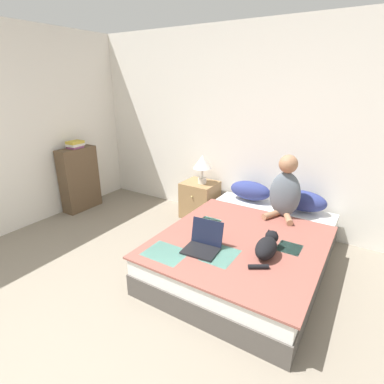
{
  "coord_description": "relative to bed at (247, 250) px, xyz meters",
  "views": [
    {
      "loc": [
        1.34,
        -0.5,
        1.87
      ],
      "look_at": [
        -0.26,
        2.05,
        0.75
      ],
      "focal_mm": 28.0,
      "sensor_mm": 36.0,
      "label": 1
    }
  ],
  "objects": [
    {
      "name": "book_stack_top",
      "position": [
        -2.76,
        0.11,
        0.8
      ],
      "size": [
        0.2,
        0.24,
        0.1
      ],
      "color": "#844270",
      "rests_on": "bookshelf"
    },
    {
      "name": "wall_side",
      "position": [
        -2.93,
        -0.53,
        1.08
      ],
      "size": [
        0.05,
        4.21,
        2.55
      ],
      "color": "silver",
      "rests_on": "ground_plane"
    },
    {
      "name": "nightstand",
      "position": [
        -1.06,
        0.82,
        0.06
      ],
      "size": [
        0.47,
        0.44,
        0.52
      ],
      "color": "#937047",
      "rests_on": "ground_plane"
    },
    {
      "name": "table_lamp",
      "position": [
        -1.02,
        0.81,
        0.61
      ],
      "size": [
        0.25,
        0.25,
        0.4
      ],
      "color": "beige",
      "rests_on": "nightstand"
    },
    {
      "name": "pillow_far",
      "position": [
        0.34,
        0.88,
        0.33
      ],
      "size": [
        0.54,
        0.26,
        0.24
      ],
      "color": "navy",
      "rests_on": "bed"
    },
    {
      "name": "laptop_open",
      "position": [
        -0.23,
        -0.53,
        0.26
      ],
      "size": [
        0.33,
        0.32,
        0.25
      ],
      "rotation": [
        0.0,
        0.0,
        0.09
      ],
      "color": "black",
      "rests_on": "bed"
    },
    {
      "name": "wall_back",
      "position": [
        -0.37,
        1.11,
        1.08
      ],
      "size": [
        6.08,
        0.05,
        2.55
      ],
      "color": "silver",
      "rests_on": "ground_plane"
    },
    {
      "name": "person_sitting",
      "position": [
        0.18,
        0.6,
        0.52
      ],
      "size": [
        0.36,
        0.35,
        0.72
      ],
      "color": "slate",
      "rests_on": "bed"
    },
    {
      "name": "bookshelf",
      "position": [
        -2.76,
        0.11,
        0.28
      ],
      "size": [
        0.23,
        0.57,
        0.95
      ],
      "color": "brown",
      "rests_on": "ground_plane"
    },
    {
      "name": "cat_tabby",
      "position": [
        0.3,
        -0.32,
        0.3
      ],
      "size": [
        0.19,
        0.5,
        0.19
      ],
      "rotation": [
        0.0,
        0.0,
        1.62
      ],
      "color": "black",
      "rests_on": "bed"
    },
    {
      "name": "bed",
      "position": [
        0.0,
        0.0,
        0.0
      ],
      "size": [
        1.54,
        2.06,
        0.4
      ],
      "color": "#4C4742",
      "rests_on": "ground_plane"
    },
    {
      "name": "pillow_near",
      "position": [
        -0.34,
        0.88,
        0.33
      ],
      "size": [
        0.54,
        0.26,
        0.24
      ],
      "color": "navy",
      "rests_on": "bed"
    }
  ]
}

